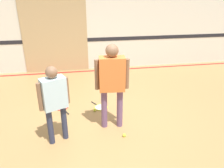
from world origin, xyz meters
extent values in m
plane|color=#A87F4C|center=(0.00, 0.00, 0.00)|extent=(16.00, 16.00, 0.00)
cube|color=silver|center=(0.00, 3.58, 1.60)|extent=(16.00, 0.06, 3.20)
cube|color=black|center=(0.00, 3.55, 1.02)|extent=(16.00, 0.01, 0.12)
cube|color=tan|center=(-1.18, 3.52, 1.20)|extent=(2.05, 0.05, 2.39)
cube|color=red|center=(0.00, 3.31, 0.00)|extent=(14.40, 0.10, 0.01)
cylinder|color=#6B4C70|center=(-0.09, -0.04, 0.40)|extent=(0.12, 0.12, 0.81)
cylinder|color=#6B4C70|center=(0.22, -0.07, 0.40)|extent=(0.12, 0.12, 0.81)
cube|color=orange|center=(0.07, -0.05, 1.13)|extent=(0.49, 0.30, 0.64)
sphere|color=brown|center=(0.07, -0.05, 1.57)|extent=(0.24, 0.24, 0.24)
cylinder|color=brown|center=(-0.21, -0.03, 1.12)|extent=(0.08, 0.08, 0.57)
cylinder|color=brown|center=(0.34, -0.08, 1.12)|extent=(0.08, 0.08, 0.57)
cylinder|color=#2D334C|center=(-1.09, -0.40, 0.34)|extent=(0.10, 0.10, 0.69)
cylinder|color=#2D334C|center=(-0.85, -0.29, 0.34)|extent=(0.10, 0.10, 0.69)
cube|color=silver|center=(-0.97, -0.34, 0.96)|extent=(0.46, 0.37, 0.54)
sphere|color=brown|center=(-0.97, -0.34, 1.33)|extent=(0.20, 0.20, 0.20)
cylinder|color=brown|center=(-1.19, -0.44, 0.95)|extent=(0.07, 0.07, 0.49)
cylinder|color=brown|center=(-0.76, -0.25, 0.95)|extent=(0.07, 0.07, 0.49)
torus|color=#C6D838|center=(-0.06, 0.73, 0.01)|extent=(0.44, 0.44, 0.02)
cylinder|color=silver|center=(-0.06, 0.73, 0.01)|extent=(0.27, 0.27, 0.01)
cylinder|color=black|center=(-0.20, 0.94, 0.01)|extent=(0.13, 0.19, 0.02)
sphere|color=black|center=(-0.25, 1.03, 0.01)|extent=(0.03, 0.03, 0.03)
torus|color=red|center=(-0.98, 0.89, 0.01)|extent=(0.40, 0.40, 0.02)
cylinder|color=silver|center=(-0.98, 0.89, 0.01)|extent=(0.26, 0.26, 0.01)
cylinder|color=black|center=(-0.87, 0.66, 0.01)|extent=(0.12, 0.22, 0.02)
sphere|color=black|center=(-0.82, 0.55, 0.01)|extent=(0.03, 0.03, 0.03)
sphere|color=#CCE038|center=(0.23, -0.45, 0.03)|extent=(0.07, 0.07, 0.07)
sphere|color=#CCE038|center=(-0.23, 0.58, 0.03)|extent=(0.07, 0.07, 0.07)
camera|label=1|loc=(-0.57, -3.75, 2.54)|focal=35.00mm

